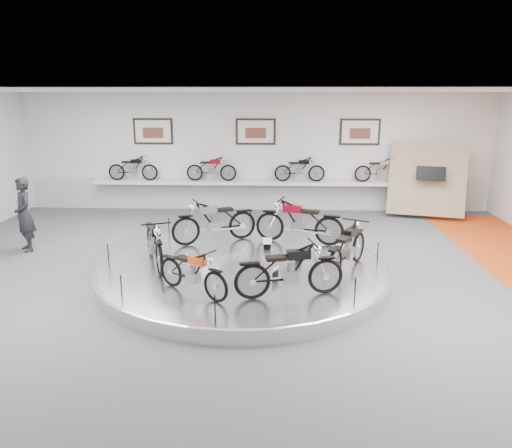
{
  "coord_description": "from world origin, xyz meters",
  "views": [
    {
      "loc": [
        0.68,
        -10.1,
        3.97
      ],
      "look_at": [
        0.26,
        0.6,
        1.14
      ],
      "focal_mm": 35.0,
      "sensor_mm": 36.0,
      "label": 1
    }
  ],
  "objects_px": {
    "bike_f": "(347,248)",
    "visitor": "(24,215)",
    "display_platform": "(244,271)",
    "bike_a": "(299,221)",
    "bike_d": "(192,272)",
    "bike_c": "(154,242)",
    "bike_e": "(290,270)",
    "shelf": "(255,183)",
    "bike_b": "(214,221)"
  },
  "relations": [
    {
      "from": "bike_b",
      "to": "visitor",
      "type": "xyz_separation_m",
      "value": [
        -4.89,
        0.06,
        0.1
      ]
    },
    {
      "from": "bike_c",
      "to": "visitor",
      "type": "relative_size",
      "value": 0.95
    },
    {
      "from": "display_platform",
      "to": "bike_f",
      "type": "relative_size",
      "value": 3.63
    },
    {
      "from": "shelf",
      "to": "bike_e",
      "type": "height_order",
      "value": "bike_e"
    },
    {
      "from": "shelf",
      "to": "bike_e",
      "type": "bearing_deg",
      "value": -83.28
    },
    {
      "from": "bike_a",
      "to": "shelf",
      "type": "bearing_deg",
      "value": -59.5
    },
    {
      "from": "bike_c",
      "to": "bike_e",
      "type": "xyz_separation_m",
      "value": [
        2.9,
        -1.63,
        -0.02
      ]
    },
    {
      "from": "shelf",
      "to": "bike_a",
      "type": "distance_m",
      "value": 4.9
    },
    {
      "from": "bike_e",
      "to": "visitor",
      "type": "height_order",
      "value": "visitor"
    },
    {
      "from": "bike_d",
      "to": "bike_e",
      "type": "height_order",
      "value": "bike_e"
    },
    {
      "from": "display_platform",
      "to": "bike_e",
      "type": "xyz_separation_m",
      "value": [
        0.96,
        -1.75,
        0.67
      ]
    },
    {
      "from": "bike_c",
      "to": "bike_e",
      "type": "height_order",
      "value": "bike_c"
    },
    {
      "from": "bike_d",
      "to": "visitor",
      "type": "height_order",
      "value": "visitor"
    },
    {
      "from": "bike_f",
      "to": "bike_b",
      "type": "bearing_deg",
      "value": 84.89
    },
    {
      "from": "visitor",
      "to": "bike_c",
      "type": "bearing_deg",
      "value": 23.39
    },
    {
      "from": "shelf",
      "to": "bike_b",
      "type": "bearing_deg",
      "value": -100.02
    },
    {
      "from": "display_platform",
      "to": "bike_c",
      "type": "xyz_separation_m",
      "value": [
        -1.94,
        -0.12,
        0.68
      ]
    },
    {
      "from": "bike_f",
      "to": "visitor",
      "type": "height_order",
      "value": "visitor"
    },
    {
      "from": "display_platform",
      "to": "bike_a",
      "type": "bearing_deg",
      "value": 52.45
    },
    {
      "from": "shelf",
      "to": "bike_c",
      "type": "distance_m",
      "value": 6.8
    },
    {
      "from": "bike_b",
      "to": "bike_c",
      "type": "xyz_separation_m",
      "value": [
        -1.1,
        -1.78,
        -0.02
      ]
    },
    {
      "from": "shelf",
      "to": "bike_b",
      "type": "distance_m",
      "value": 4.81
    },
    {
      "from": "bike_b",
      "to": "bike_f",
      "type": "distance_m",
      "value": 3.64
    },
    {
      "from": "shelf",
      "to": "bike_b",
      "type": "xyz_separation_m",
      "value": [
        -0.84,
        -4.73,
        -0.15
      ]
    },
    {
      "from": "bike_a",
      "to": "bike_d",
      "type": "bearing_deg",
      "value": 73.01
    },
    {
      "from": "bike_a",
      "to": "visitor",
      "type": "bearing_deg",
      "value": 14.87
    },
    {
      "from": "bike_a",
      "to": "bike_d",
      "type": "distance_m",
      "value": 4.0
    },
    {
      "from": "bike_e",
      "to": "bike_b",
      "type": "bearing_deg",
      "value": 103.99
    },
    {
      "from": "bike_b",
      "to": "bike_d",
      "type": "bearing_deg",
      "value": 63.71
    },
    {
      "from": "visitor",
      "to": "bike_f",
      "type": "bearing_deg",
      "value": 34.79
    },
    {
      "from": "display_platform",
      "to": "bike_d",
      "type": "relative_size",
      "value": 4.24
    },
    {
      "from": "bike_b",
      "to": "bike_d",
      "type": "xyz_separation_m",
      "value": [
        -0.01,
        -3.37,
        -0.11
      ]
    },
    {
      "from": "shelf",
      "to": "bike_a",
      "type": "bearing_deg",
      "value": -74.76
    },
    {
      "from": "display_platform",
      "to": "bike_f",
      "type": "height_order",
      "value": "bike_f"
    },
    {
      "from": "bike_b",
      "to": "bike_d",
      "type": "distance_m",
      "value": 3.37
    },
    {
      "from": "shelf",
      "to": "bike_f",
      "type": "distance_m",
      "value": 7.09
    },
    {
      "from": "shelf",
      "to": "bike_d",
      "type": "distance_m",
      "value": 8.15
    },
    {
      "from": "shelf",
      "to": "bike_a",
      "type": "relative_size",
      "value": 5.76
    },
    {
      "from": "bike_e",
      "to": "visitor",
      "type": "distance_m",
      "value": 7.54
    },
    {
      "from": "bike_a",
      "to": "bike_c",
      "type": "height_order",
      "value": "bike_a"
    },
    {
      "from": "display_platform",
      "to": "bike_d",
      "type": "bearing_deg",
      "value": -116.37
    },
    {
      "from": "bike_a",
      "to": "bike_e",
      "type": "height_order",
      "value": "bike_a"
    },
    {
      "from": "display_platform",
      "to": "bike_c",
      "type": "relative_size",
      "value": 3.52
    },
    {
      "from": "bike_b",
      "to": "bike_c",
      "type": "distance_m",
      "value": 2.09
    },
    {
      "from": "bike_d",
      "to": "bike_f",
      "type": "relative_size",
      "value": 0.86
    },
    {
      "from": "bike_d",
      "to": "visitor",
      "type": "bearing_deg",
      "value": -177.94
    },
    {
      "from": "bike_c",
      "to": "bike_b",
      "type": "bearing_deg",
      "value": 127.06
    },
    {
      "from": "bike_f",
      "to": "display_platform",
      "type": "bearing_deg",
      "value": 109.62
    },
    {
      "from": "shelf",
      "to": "visitor",
      "type": "distance_m",
      "value": 7.39
    },
    {
      "from": "shelf",
      "to": "bike_a",
      "type": "height_order",
      "value": "bike_a"
    }
  ]
}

